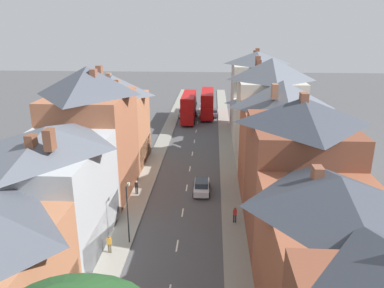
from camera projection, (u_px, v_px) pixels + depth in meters
pavement_left at (160, 148)px, 57.68m from camera, size 2.20×104.00×0.14m
pavement_right at (226, 149)px, 57.13m from camera, size 2.20×104.00×0.14m
centre_line_dashes at (192, 154)px, 55.53m from camera, size 0.14×97.80×0.01m
terrace_row_left at (59, 178)px, 32.19m from camera, size 8.00×49.48×14.31m
terrace_row_right at (282, 148)px, 38.87m from camera, size 8.00×66.15×14.46m
double_decker_bus_lead at (207, 103)px, 76.29m from camera, size 2.74×10.80×5.30m
double_decker_bus_mid_street at (189, 107)px, 73.08m from camera, size 2.74×10.80×5.30m
car_near_blue at (183, 113)px, 76.83m from camera, size 1.90×3.97×1.67m
car_near_silver at (202, 186)px, 42.66m from camera, size 1.90×4.21×1.58m
car_parked_right_a at (214, 113)px, 76.80m from camera, size 1.90×3.86×1.60m
car_mid_black at (193, 102)px, 86.76m from camera, size 1.90×4.47×1.63m
pedestrian_near_right at (109, 243)px, 31.29m from camera, size 0.36×0.22×1.61m
pedestrian_mid_left at (235, 214)px, 36.02m from camera, size 0.36×0.22×1.61m
pedestrian_mid_right at (137, 187)px, 41.99m from camera, size 0.36×0.22×1.61m
street_lamp at (128, 210)px, 32.22m from camera, size 0.20×1.12×5.50m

